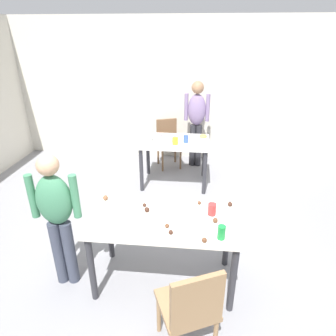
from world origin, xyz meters
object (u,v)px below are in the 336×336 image
(dining_table_far, at_px, (174,147))
(person_girl_near, at_px, (57,212))
(dining_table_near, at_px, (164,227))
(chair_far_table, at_px, (168,140))
(chair_near_table, at_px, (191,307))
(pitcher_far, at_px, (148,135))
(mixing_bowl, at_px, (133,219))
(person_adult_far, at_px, (197,117))
(soda_can, at_px, (221,232))

(dining_table_far, xyz_separation_m, person_girl_near, (-0.89, -2.24, 0.17))
(dining_table_near, xyz_separation_m, chair_far_table, (-0.25, 2.87, -0.15))
(person_girl_near, bearing_deg, dining_table_near, 5.89)
(chair_near_table, bearing_deg, pitcher_far, 105.49)
(dining_table_far, distance_m, chair_near_table, 2.88)
(chair_near_table, bearing_deg, chair_far_table, 98.37)
(mixing_bowl, bearing_deg, chair_far_table, 89.82)
(person_girl_near, bearing_deg, dining_table_far, 68.29)
(chair_far_table, bearing_deg, mixing_bowl, -90.18)
(person_adult_far, relative_size, mixing_bowl, 9.55)
(dining_table_far, height_order, chair_far_table, chair_far_table)
(dining_table_far, height_order, pitcher_far, pitcher_far)
(chair_near_table, height_order, chair_far_table, same)
(soda_can, height_order, pitcher_far, pitcher_far)
(chair_far_table, height_order, soda_can, soda_can)
(soda_can, relative_size, pitcher_far, 0.55)
(dining_table_near, xyz_separation_m, dining_table_far, (-0.08, 2.14, -0.01))
(person_adult_far, height_order, mixing_bowl, person_adult_far)
(dining_table_near, xyz_separation_m, pitcher_far, (-0.49, 2.03, 0.21))
(chair_far_table, relative_size, person_girl_near, 0.63)
(person_adult_far, xyz_separation_m, soda_can, (0.25, -3.15, -0.13))
(dining_table_far, xyz_separation_m, person_adult_far, (0.33, 0.77, 0.30))
(dining_table_near, bearing_deg, chair_far_table, 95.07)
(dining_table_far, relative_size, person_girl_near, 0.80)
(chair_far_table, height_order, mixing_bowl, chair_far_table)
(chair_far_table, distance_m, pitcher_far, 0.94)
(soda_can, bearing_deg, mixing_bowl, 169.03)
(pitcher_far, bearing_deg, dining_table_far, 14.93)
(chair_far_table, bearing_deg, soda_can, -76.37)
(dining_table_far, xyz_separation_m, chair_far_table, (-0.18, 0.73, -0.15))
(mixing_bowl, bearing_deg, dining_table_near, 19.49)
(person_adult_far, xyz_separation_m, pitcher_far, (-0.74, -0.88, -0.08))
(chair_near_table, bearing_deg, person_girl_near, 153.51)
(dining_table_far, relative_size, mixing_bowl, 6.74)
(pitcher_far, bearing_deg, dining_table_near, -76.47)
(person_adult_far, bearing_deg, soda_can, -85.54)
(dining_table_near, relative_size, person_girl_near, 1.00)
(chair_near_table, distance_m, mixing_bowl, 0.87)
(person_girl_near, bearing_deg, chair_far_table, 76.48)
(dining_table_near, xyz_separation_m, person_girl_near, (-0.97, -0.10, 0.16))
(dining_table_near, height_order, mixing_bowl, mixing_bowl)
(dining_table_near, distance_m, person_adult_far, 2.93)
(person_adult_far, distance_m, pitcher_far, 1.15)
(chair_far_table, bearing_deg, person_girl_near, -103.52)
(chair_far_table, xyz_separation_m, soda_can, (0.75, -3.11, 0.31))
(dining_table_far, distance_m, mixing_bowl, 2.24)
(pitcher_far, bearing_deg, soda_can, -66.49)
(dining_table_near, relative_size, mixing_bowl, 8.43)
(person_adult_far, relative_size, pitcher_far, 7.06)
(dining_table_near, bearing_deg, dining_table_far, 92.05)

